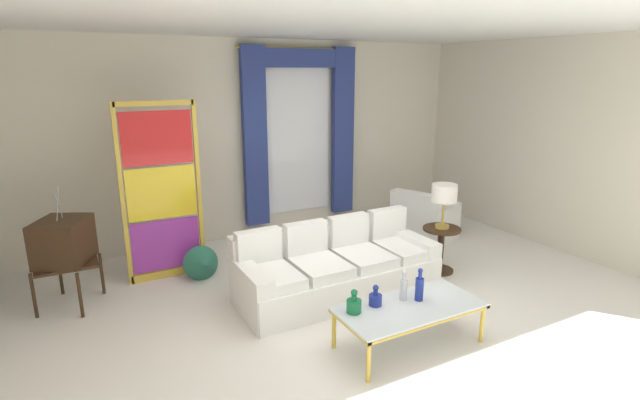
# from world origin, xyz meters

# --- Properties ---
(ground_plane) EXTENTS (16.00, 16.00, 0.00)m
(ground_plane) POSITION_xyz_m (0.00, 0.00, 0.00)
(ground_plane) COLOR white
(wall_rear) EXTENTS (8.00, 0.12, 3.00)m
(wall_rear) POSITION_xyz_m (0.00, 3.06, 1.50)
(wall_rear) COLOR silver
(wall_rear) RESTS_ON ground
(wall_right) EXTENTS (0.12, 7.00, 3.00)m
(wall_right) POSITION_xyz_m (3.66, 0.60, 1.50)
(wall_right) COLOR silver
(wall_right) RESTS_ON ground
(ceiling_slab) EXTENTS (8.00, 7.60, 0.04)m
(ceiling_slab) POSITION_xyz_m (0.00, 0.80, 3.02)
(ceiling_slab) COLOR white
(curtained_window) EXTENTS (2.00, 0.17, 2.70)m
(curtained_window) POSITION_xyz_m (0.72, 2.89, 1.74)
(curtained_window) COLOR white
(curtained_window) RESTS_ON ground
(couch_white_long) EXTENTS (2.35, 0.94, 0.86)m
(couch_white_long) POSITION_xyz_m (0.02, 0.56, 0.31)
(couch_white_long) COLOR white
(couch_white_long) RESTS_ON ground
(coffee_table) EXTENTS (1.38, 0.66, 0.41)m
(coffee_table) POSITION_xyz_m (0.07, -0.76, 0.38)
(coffee_table) COLOR silver
(coffee_table) RESTS_ON ground
(bottle_blue_decanter) EXTENTS (0.07, 0.07, 0.30)m
(bottle_blue_decanter) POSITION_xyz_m (0.09, -0.63, 0.53)
(bottle_blue_decanter) COLOR silver
(bottle_blue_decanter) RESTS_ON coffee_table
(bottle_crystal_tall) EXTENTS (0.14, 0.14, 0.23)m
(bottle_crystal_tall) POSITION_xyz_m (-0.46, -0.61, 0.49)
(bottle_crystal_tall) COLOR #196B3D
(bottle_crystal_tall) RESTS_ON coffee_table
(bottle_amber_squat) EXTENTS (0.12, 0.12, 0.20)m
(bottle_amber_squat) POSITION_xyz_m (-0.21, -0.59, 0.48)
(bottle_amber_squat) COLOR navy
(bottle_amber_squat) RESTS_ON coffee_table
(bottle_ruby_flask) EXTENTS (0.08, 0.08, 0.33)m
(bottle_ruby_flask) POSITION_xyz_m (0.22, -0.70, 0.54)
(bottle_ruby_flask) COLOR navy
(bottle_ruby_flask) RESTS_ON coffee_table
(vintage_tv) EXTENTS (0.72, 0.75, 1.35)m
(vintage_tv) POSITION_xyz_m (-2.73, 1.67, 0.73)
(vintage_tv) COLOR #382314
(vintage_tv) RESTS_ON ground
(armchair_white) EXTENTS (1.06, 1.05, 0.80)m
(armchair_white) POSITION_xyz_m (2.12, 1.49, 0.29)
(armchair_white) COLOR white
(armchair_white) RESTS_ON ground
(stained_glass_divider) EXTENTS (0.95, 0.05, 2.20)m
(stained_glass_divider) POSITION_xyz_m (-1.62, 1.94, 1.06)
(stained_glass_divider) COLOR gold
(stained_glass_divider) RESTS_ON ground
(peacock_figurine) EXTENTS (0.44, 0.60, 0.50)m
(peacock_figurine) POSITION_xyz_m (-1.26, 1.59, 0.22)
(peacock_figurine) COLOR beige
(peacock_figurine) RESTS_ON ground
(round_side_table) EXTENTS (0.48, 0.48, 0.59)m
(round_side_table) POSITION_xyz_m (1.53, 0.45, 0.36)
(round_side_table) COLOR #382314
(round_side_table) RESTS_ON ground
(table_lamp_brass) EXTENTS (0.32, 0.32, 0.57)m
(table_lamp_brass) POSITION_xyz_m (1.53, 0.45, 1.03)
(table_lamp_brass) COLOR #B29338
(table_lamp_brass) RESTS_ON round_side_table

